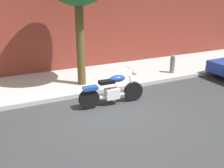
% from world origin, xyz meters
% --- Properties ---
extents(ground_plane, '(60.00, 60.00, 0.00)m').
position_xyz_m(ground_plane, '(0.00, 0.00, 0.00)').
color(ground_plane, '#303335').
extents(sidewalk, '(19.48, 2.96, 0.14)m').
position_xyz_m(sidewalk, '(0.00, 2.79, 0.07)').
color(sidewalk, '#A7A7A7').
rests_on(sidewalk, ground).
extents(motorcycle, '(2.15, 0.70, 1.13)m').
position_xyz_m(motorcycle, '(0.28, 0.36, 0.46)').
color(motorcycle, black).
rests_on(motorcycle, ground).
extents(fire_hydrant, '(0.20, 0.20, 0.91)m').
position_xyz_m(fire_hydrant, '(3.80, 1.91, 0.46)').
color(fire_hydrant, slate).
rests_on(fire_hydrant, ground).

